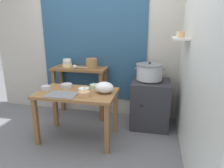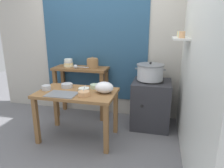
{
  "view_description": "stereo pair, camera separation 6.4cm",
  "coord_description": "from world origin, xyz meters",
  "px_view_note": "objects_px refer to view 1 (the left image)",
  "views": [
    {
      "loc": [
        0.95,
        -2.49,
        1.62
      ],
      "look_at": [
        0.37,
        0.21,
        0.82
      ],
      "focal_mm": 32.84,
      "sensor_mm": 36.0,
      "label": 1
    },
    {
      "loc": [
        1.02,
        -2.48,
        1.62
      ],
      "look_at": [
        0.37,
        0.21,
        0.82
      ],
      "focal_mm": 32.84,
      "sensor_mm": 36.0,
      "label": 2
    }
  ],
  "objects_px": {
    "stove_block": "(150,103)",
    "serving_tray": "(62,95)",
    "steamer_pot": "(149,72)",
    "plastic_bag": "(104,87)",
    "bowl_stack_enamel": "(67,63)",
    "prep_table": "(77,99)",
    "ladle": "(75,67)",
    "prep_bowl_0": "(94,86)",
    "prep_bowl_4": "(46,88)",
    "prep_bowl_2": "(66,86)",
    "clay_pot": "(92,63)",
    "back_shelf_table": "(80,80)",
    "prep_bowl_3": "(84,94)",
    "prep_bowl_1": "(84,90)"
  },
  "relations": [
    {
      "from": "clay_pot",
      "to": "prep_bowl_4",
      "type": "height_order",
      "value": "clay_pot"
    },
    {
      "from": "back_shelf_table",
      "to": "ladle",
      "type": "xyz_separation_m",
      "value": [
        -0.03,
        -0.11,
        0.26
      ]
    },
    {
      "from": "stove_block",
      "to": "bowl_stack_enamel",
      "type": "distance_m",
      "value": 1.61
    },
    {
      "from": "stove_block",
      "to": "prep_bowl_4",
      "type": "bearing_deg",
      "value": -155.13
    },
    {
      "from": "clay_pot",
      "to": "prep_bowl_0",
      "type": "relative_size",
      "value": 1.46
    },
    {
      "from": "serving_tray",
      "to": "plastic_bag",
      "type": "relative_size",
      "value": 1.56
    },
    {
      "from": "ladle",
      "to": "serving_tray",
      "type": "height_order",
      "value": "ladle"
    },
    {
      "from": "plastic_bag",
      "to": "prep_bowl_3",
      "type": "distance_m",
      "value": 0.29
    },
    {
      "from": "prep_bowl_2",
      "to": "back_shelf_table",
      "type": "bearing_deg",
      "value": 92.76
    },
    {
      "from": "back_shelf_table",
      "to": "plastic_bag",
      "type": "height_order",
      "value": "back_shelf_table"
    },
    {
      "from": "stove_block",
      "to": "prep_bowl_0",
      "type": "bearing_deg",
      "value": -151.9
    },
    {
      "from": "stove_block",
      "to": "serving_tray",
      "type": "distance_m",
      "value": 1.45
    },
    {
      "from": "steamer_pot",
      "to": "ladle",
      "type": "xyz_separation_m",
      "value": [
        -1.25,
        -0.0,
        0.03
      ]
    },
    {
      "from": "plastic_bag",
      "to": "steamer_pot",
      "type": "bearing_deg",
      "value": 47.37
    },
    {
      "from": "ladle",
      "to": "serving_tray",
      "type": "bearing_deg",
      "value": -80.67
    },
    {
      "from": "bowl_stack_enamel",
      "to": "prep_bowl_3",
      "type": "height_order",
      "value": "bowl_stack_enamel"
    },
    {
      "from": "plastic_bag",
      "to": "bowl_stack_enamel",
      "type": "bearing_deg",
      "value": 138.74
    },
    {
      "from": "bowl_stack_enamel",
      "to": "prep_bowl_1",
      "type": "xyz_separation_m",
      "value": [
        0.58,
        -0.77,
        -0.22
      ]
    },
    {
      "from": "stove_block",
      "to": "serving_tray",
      "type": "xyz_separation_m",
      "value": [
        -1.15,
        -0.81,
        0.34
      ]
    },
    {
      "from": "ladle",
      "to": "steamer_pot",
      "type": "bearing_deg",
      "value": 0.08
    },
    {
      "from": "clay_pot",
      "to": "prep_bowl_4",
      "type": "xyz_separation_m",
      "value": [
        -0.43,
        -0.81,
        -0.23
      ]
    },
    {
      "from": "steamer_pot",
      "to": "prep_bowl_1",
      "type": "bearing_deg",
      "value": -144.54
    },
    {
      "from": "prep_bowl_1",
      "to": "prep_bowl_4",
      "type": "xyz_separation_m",
      "value": [
        -0.54,
        -0.07,
        0.01
      ]
    },
    {
      "from": "prep_bowl_0",
      "to": "prep_bowl_4",
      "type": "relative_size",
      "value": 1.06
    },
    {
      "from": "prep_table",
      "to": "clay_pot",
      "type": "xyz_separation_m",
      "value": [
        -0.02,
        0.77,
        0.37
      ]
    },
    {
      "from": "back_shelf_table",
      "to": "prep_bowl_3",
      "type": "relative_size",
      "value": 6.23
    },
    {
      "from": "prep_bowl_4",
      "to": "serving_tray",
      "type": "bearing_deg",
      "value": -23.86
    },
    {
      "from": "steamer_pot",
      "to": "plastic_bag",
      "type": "relative_size",
      "value": 1.85
    },
    {
      "from": "prep_table",
      "to": "stove_block",
      "type": "height_order",
      "value": "stove_block"
    },
    {
      "from": "prep_bowl_1",
      "to": "steamer_pot",
      "type": "bearing_deg",
      "value": 35.46
    },
    {
      "from": "prep_bowl_0",
      "to": "prep_bowl_1",
      "type": "relative_size",
      "value": 0.88
    },
    {
      "from": "prep_table",
      "to": "plastic_bag",
      "type": "bearing_deg",
      "value": 5.22
    },
    {
      "from": "prep_table",
      "to": "serving_tray",
      "type": "height_order",
      "value": "serving_tray"
    },
    {
      "from": "stove_block",
      "to": "bowl_stack_enamel",
      "type": "xyz_separation_m",
      "value": [
        -1.49,
        0.16,
        0.58
      ]
    },
    {
      "from": "prep_table",
      "to": "bowl_stack_enamel",
      "type": "height_order",
      "value": "bowl_stack_enamel"
    },
    {
      "from": "back_shelf_table",
      "to": "bowl_stack_enamel",
      "type": "relative_size",
      "value": 5.57
    },
    {
      "from": "prep_bowl_3",
      "to": "bowl_stack_enamel",
      "type": "bearing_deg",
      "value": 124.39
    },
    {
      "from": "stove_block",
      "to": "steamer_pot",
      "type": "height_order",
      "value": "steamer_pot"
    },
    {
      "from": "bowl_stack_enamel",
      "to": "prep_bowl_2",
      "type": "distance_m",
      "value": 0.74
    },
    {
      "from": "bowl_stack_enamel",
      "to": "prep_bowl_4",
      "type": "relative_size",
      "value": 1.35
    },
    {
      "from": "prep_bowl_1",
      "to": "prep_bowl_2",
      "type": "relative_size",
      "value": 0.91
    },
    {
      "from": "ladle",
      "to": "clay_pot",
      "type": "bearing_deg",
      "value": 23.37
    },
    {
      "from": "back_shelf_table",
      "to": "serving_tray",
      "type": "distance_m",
      "value": 0.95
    },
    {
      "from": "back_shelf_table",
      "to": "stove_block",
      "type": "distance_m",
      "value": 1.29
    },
    {
      "from": "bowl_stack_enamel",
      "to": "prep_bowl_2",
      "type": "xyz_separation_m",
      "value": [
        0.27,
        -0.66,
        -0.21
      ]
    },
    {
      "from": "ladle",
      "to": "serving_tray",
      "type": "xyz_separation_m",
      "value": [
        0.14,
        -0.83,
        -0.21
      ]
    },
    {
      "from": "plastic_bag",
      "to": "prep_bowl_0",
      "type": "distance_m",
      "value": 0.26
    },
    {
      "from": "ladle",
      "to": "plastic_bag",
      "type": "bearing_deg",
      "value": -43.06
    },
    {
      "from": "serving_tray",
      "to": "stove_block",
      "type": "bearing_deg",
      "value": 35.26
    },
    {
      "from": "bowl_stack_enamel",
      "to": "back_shelf_table",
      "type": "bearing_deg",
      "value": -7.49
    }
  ]
}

